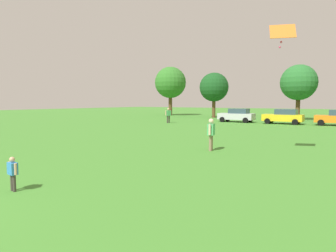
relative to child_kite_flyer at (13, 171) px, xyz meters
The scene contains 10 objects.
ground_plane 26.44m from the child_kite_flyer, 90.55° to the left, with size 160.00×160.00×0.00m, color #42842D.
child_kite_flyer is the anchor object (origin of this frame).
adult_bystander 9.54m from the child_kite_flyer, 78.91° to the left, with size 0.42×0.78×1.66m.
bystander_near_trees 26.88m from the child_kite_flyer, 113.30° to the left, with size 0.50×0.80×1.77m.
kite 11.97m from the child_kite_flyer, 61.75° to the left, with size 1.20×0.84×1.09m.
parked_car_silver_0 30.70m from the child_kite_flyer, 97.97° to the left, with size 4.30×2.02×1.68m.
parked_car_yellow_1 30.42m from the child_kite_flyer, 87.73° to the left, with size 4.30×2.02×1.68m.
tree_far_left 46.13m from the child_kite_flyer, 116.75° to the left, with size 5.67×5.67×8.84m.
tree_left 39.95m from the child_kite_flyer, 105.80° to the left, with size 4.53×4.53×7.05m.
tree_center 39.17m from the child_kite_flyer, 88.02° to the left, with size 4.84×4.84×7.55m.
Camera 1 is at (8.32, -0.86, 2.54)m, focal length 31.25 mm.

